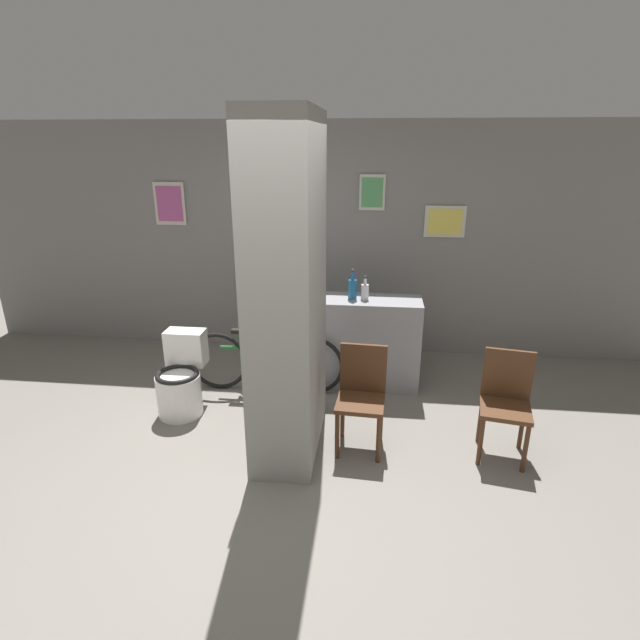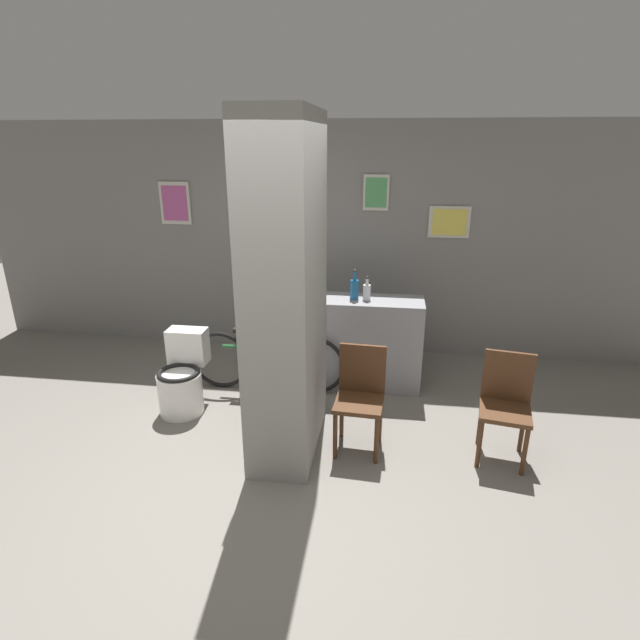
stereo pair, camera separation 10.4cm
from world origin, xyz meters
name	(u,v)px [view 2 (the right image)]	position (x,y,z in m)	size (l,w,h in m)	color
ground_plane	(261,481)	(0.00, 0.00, 0.00)	(14.00, 14.00, 0.00)	slate
wall_back	(313,240)	(0.00, 2.63, 1.30)	(8.00, 0.09, 2.60)	gray
pillar_center	(286,293)	(0.11, 0.55, 1.30)	(0.50, 1.10, 2.60)	gray
counter_shelf	(353,342)	(0.55, 1.69, 0.46)	(1.36, 0.44, 0.92)	gray
toilet	(182,379)	(-0.97, 0.95, 0.30)	(0.40, 0.56, 0.72)	white
chair_near_pillar	(360,394)	(0.69, 0.58, 0.47)	(0.40, 0.40, 0.85)	#4C2D19
chair_by_doorway	(506,402)	(1.82, 0.60, 0.47)	(0.44, 0.44, 0.85)	#4C2D19
bicycle	(267,361)	(-0.28, 1.41, 0.32)	(1.57, 0.42, 0.65)	black
bottle_tall	(354,288)	(0.55, 1.68, 1.03)	(0.09, 0.09, 0.30)	#19598C
bottle_short	(367,291)	(0.67, 1.68, 1.00)	(0.08, 0.08, 0.24)	silver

